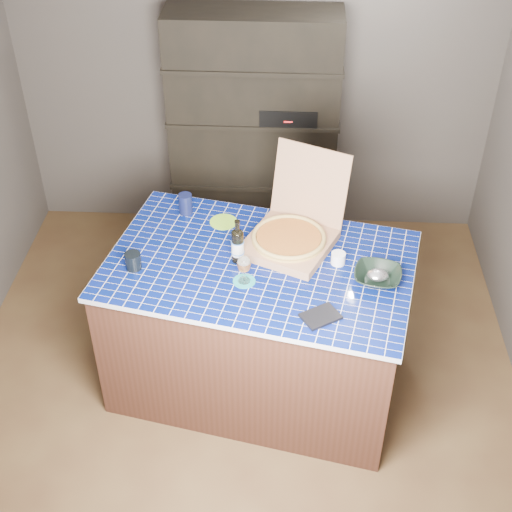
# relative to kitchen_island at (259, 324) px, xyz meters

# --- Properties ---
(room) EXTENTS (3.50, 3.50, 3.50)m
(room) POSITION_rel_kitchen_island_xyz_m (-0.12, 0.02, 0.79)
(room) COLOR brown
(room) RESTS_ON ground
(shelving_unit) EXTENTS (1.20, 0.41, 1.80)m
(shelving_unit) POSITION_rel_kitchen_island_xyz_m (-0.12, 1.55, 0.44)
(shelving_unit) COLOR black
(shelving_unit) RESTS_ON floor
(kitchen_island) EXTENTS (1.88, 1.40, 0.93)m
(kitchen_island) POSITION_rel_kitchen_island_xyz_m (0.00, 0.00, 0.00)
(kitchen_island) COLOR #3F2219
(kitchen_island) RESTS_ON floor
(pizza_box) EXTENTS (0.64, 0.69, 0.50)m
(pizza_box) POSITION_rel_kitchen_island_xyz_m (0.17, 0.18, 0.53)
(pizza_box) COLOR #AB7458
(pizza_box) RESTS_ON kitchen_island
(mead_bottle) EXTENTS (0.07, 0.07, 0.27)m
(mead_bottle) POSITION_rel_kitchen_island_xyz_m (-0.12, 0.02, 0.57)
(mead_bottle) COLOR black
(mead_bottle) RESTS_ON kitchen_island
(teal_trivet) EXTENTS (0.12, 0.12, 0.01)m
(teal_trivet) POSITION_rel_kitchen_island_xyz_m (-0.07, -0.16, 0.47)
(teal_trivet) COLOR teal
(teal_trivet) RESTS_ON kitchen_island
(wine_glass) EXTENTS (0.07, 0.07, 0.17)m
(wine_glass) POSITION_rel_kitchen_island_xyz_m (-0.07, -0.16, 0.58)
(wine_glass) COLOR white
(wine_glass) RESTS_ON teal_trivet
(tumbler) EXTENTS (0.09, 0.09, 0.10)m
(tumbler) POSITION_rel_kitchen_island_xyz_m (-0.69, -0.08, 0.51)
(tumbler) COLOR black
(tumbler) RESTS_ON kitchen_island
(dvd_case) EXTENTS (0.23, 0.21, 0.01)m
(dvd_case) POSITION_rel_kitchen_island_xyz_m (0.33, -0.42, 0.47)
(dvd_case) COLOR black
(dvd_case) RESTS_ON kitchen_island
(bowl) EXTENTS (0.30, 0.30, 0.06)m
(bowl) POSITION_rel_kitchen_island_xyz_m (0.64, -0.12, 0.49)
(bowl) COLOR black
(bowl) RESTS_ON kitchen_island
(foil_contents) EXTENTS (0.12, 0.10, 0.05)m
(foil_contents) POSITION_rel_kitchen_island_xyz_m (0.64, -0.12, 0.50)
(foil_contents) COLOR silver
(foil_contents) RESTS_ON bowl
(white_jar) EXTENTS (0.08, 0.08, 0.07)m
(white_jar) POSITION_rel_kitchen_island_xyz_m (0.44, 0.02, 0.50)
(white_jar) COLOR white
(white_jar) RESTS_ON kitchen_island
(navy_cup) EXTENTS (0.08, 0.08, 0.13)m
(navy_cup) POSITION_rel_kitchen_island_xyz_m (-0.47, 0.47, 0.53)
(navy_cup) COLOR #0E1334
(navy_cup) RESTS_ON kitchen_island
(green_trivet) EXTENTS (0.17, 0.17, 0.01)m
(green_trivet) POSITION_rel_kitchen_island_xyz_m (-0.24, 0.38, 0.47)
(green_trivet) COLOR #86CA2B
(green_trivet) RESTS_ON kitchen_island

